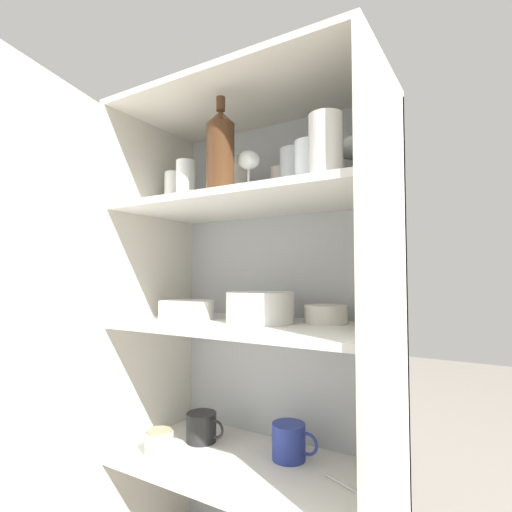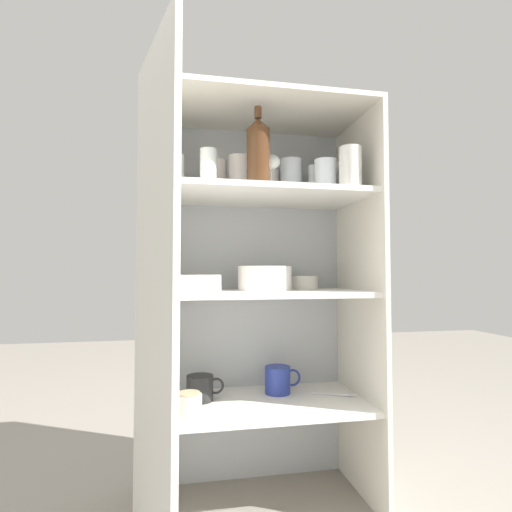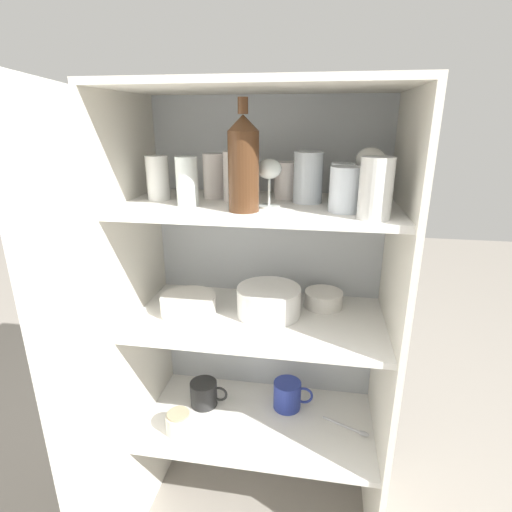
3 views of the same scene
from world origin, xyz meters
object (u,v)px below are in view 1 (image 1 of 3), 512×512
mixing_bowl_large (186,309)px  coffee_mug_primary (202,427)px  wine_bottle (220,152)px  storage_jar (159,443)px  plate_stack_white (260,307)px  serving_bowl_small (326,313)px

mixing_bowl_large → coffee_mug_primary: 0.39m
wine_bottle → storage_jar: wine_bottle is taller
plate_stack_white → serving_bowl_small: plate_stack_white is taller
wine_bottle → plate_stack_white: wine_bottle is taller
serving_bowl_small → storage_jar: serving_bowl_small is taller
mixing_bowl_large → coffee_mug_primary: size_ratio=1.28×
wine_bottle → coffee_mug_primary: size_ratio=2.03×
plate_stack_white → storage_jar: (-0.28, -0.12, -0.41)m
plate_stack_white → coffee_mug_primary: 0.47m
plate_stack_white → mixing_bowl_large: bearing=-172.3°
plate_stack_white → storage_jar: size_ratio=2.35×
mixing_bowl_large → serving_bowl_small: bearing=15.5°
plate_stack_white → storage_jar: bearing=-156.4°
serving_bowl_small → storage_jar: (-0.45, -0.21, -0.39)m
mixing_bowl_large → coffee_mug_primary: (0.02, 0.06, -0.39)m
storage_jar → mixing_bowl_large: bearing=73.9°
serving_bowl_small → coffee_mug_primary: bearing=-171.6°
plate_stack_white → mixing_bowl_large: (-0.26, -0.03, -0.01)m
plate_stack_white → serving_bowl_small: size_ratio=1.60×
wine_bottle → serving_bowl_small: 0.55m
storage_jar → serving_bowl_small: bearing=24.5°
coffee_mug_primary → mixing_bowl_large: bearing=-108.6°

